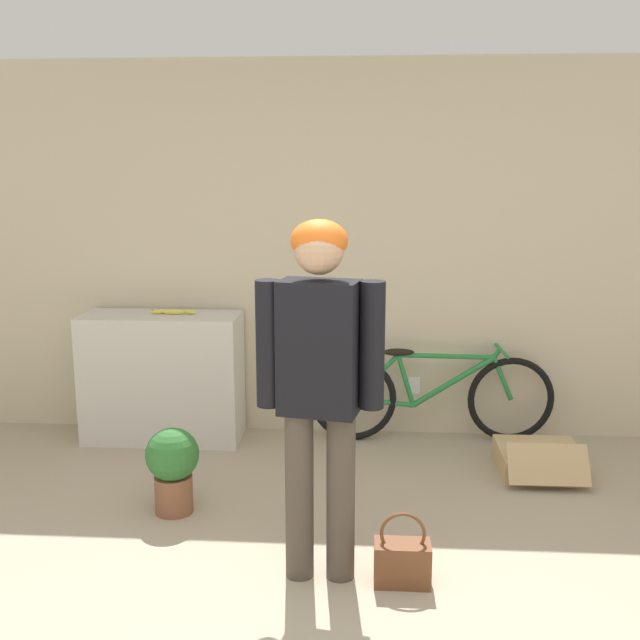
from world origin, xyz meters
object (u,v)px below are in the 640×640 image
at_px(banana, 173,312).
at_px(handbag, 402,561).
at_px(person, 320,369).
at_px(bicycle, 432,396).
at_px(cardboard_box, 539,460).
at_px(potted_plant, 173,465).

xyz_separation_m(banana, handbag, (1.50, -1.80, -0.80)).
relative_size(person, handbag, 4.75).
xyz_separation_m(bicycle, cardboard_box, (0.63, -0.52, -0.25)).
relative_size(person, cardboard_box, 2.98).
distance_m(person, banana, 2.09).
bearing_deg(cardboard_box, person, -134.76).
height_order(banana, potted_plant, banana).
bearing_deg(person, potted_plant, 155.54).
xyz_separation_m(banana, potted_plant, (0.27, -1.15, -0.63)).
xyz_separation_m(person, cardboard_box, (1.29, 1.30, -0.93)).
xyz_separation_m(person, potted_plant, (-0.85, 0.61, -0.73)).
height_order(person, banana, person).
height_order(banana, cardboard_box, banana).
bearing_deg(banana, bicycle, 1.99).
distance_m(bicycle, cardboard_box, 0.86).
bearing_deg(handbag, person, 173.43).
bearing_deg(cardboard_box, potted_plant, -161.96).
xyz_separation_m(person, bicycle, (0.66, 1.82, -0.68)).
distance_m(handbag, cardboard_box, 1.63).
relative_size(person, bicycle, 0.98).
relative_size(bicycle, potted_plant, 3.50).
height_order(handbag, cardboard_box, handbag).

